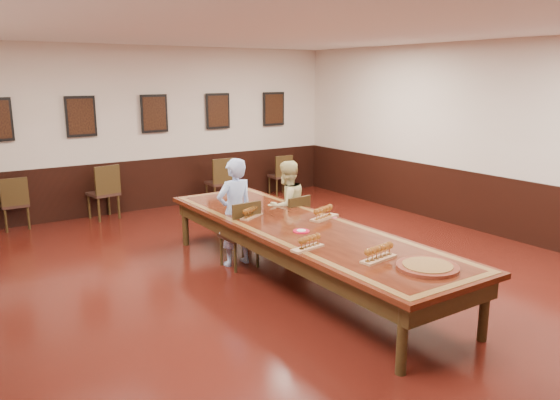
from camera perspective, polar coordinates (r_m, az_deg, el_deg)
floor at (r=7.19m, az=2.24°, el=-8.61°), size 8.00×10.00×0.02m
ceiling at (r=6.72m, az=2.49°, el=17.87°), size 8.00×10.00×0.02m
wall_back at (r=11.19m, az=-13.06°, el=7.28°), size 8.00×0.02×3.20m
wall_right at (r=9.68m, az=22.03°, el=5.86°), size 0.02×10.00×3.20m
chair_man at (r=7.62m, az=-4.30°, el=-3.51°), size 0.47×0.51×0.96m
chair_woman at (r=8.24m, az=1.13°, el=-2.48°), size 0.47×0.50×0.89m
spare_chair_a at (r=10.55m, az=-26.02°, el=-0.26°), size 0.44×0.48×0.93m
spare_chair_b at (r=10.69m, az=-18.02°, el=0.84°), size 0.57×0.60×1.03m
spare_chair_c at (r=11.34m, az=-6.40°, el=1.97°), size 0.48×0.52×0.99m
spare_chair_d at (r=12.25m, az=-0.02°, el=2.66°), size 0.46×0.50×0.91m
person_man at (r=7.63m, az=-4.74°, el=-1.28°), size 0.58×0.40×1.53m
person_woman at (r=8.25m, az=0.70°, el=-0.67°), size 0.75×0.62×1.39m
pink_phone at (r=7.40m, az=5.51°, el=-1.82°), size 0.07×0.13×0.01m
wainscoting at (r=7.02m, az=2.28°, el=-4.74°), size 8.00×10.00×1.00m
conference_table at (r=6.99m, az=2.28°, el=-3.87°), size 1.40×5.00×0.76m
posters at (r=11.10m, az=-13.00°, el=8.79°), size 6.14×0.04×0.74m
flight_a at (r=7.37m, az=-3.00°, el=-1.31°), size 0.42×0.31×0.15m
flight_b at (r=7.30m, az=4.64°, el=-1.37°), size 0.50×0.28×0.18m
flight_c at (r=6.04m, az=2.95°, el=-4.50°), size 0.43×0.19×0.15m
flight_d at (r=5.76m, az=10.29°, el=-5.50°), size 0.47×0.20×0.17m
red_plate_grp at (r=6.70m, az=2.24°, el=-3.28°), size 0.20×0.20×0.03m
carved_platter at (r=5.63m, az=15.15°, el=-6.77°), size 0.63×0.63×0.05m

